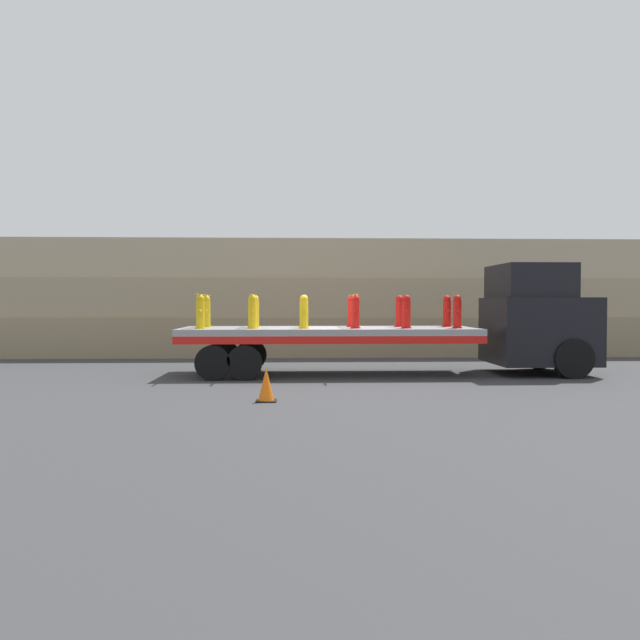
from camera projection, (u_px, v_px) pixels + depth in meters
ground_plane at (329, 374)px, 17.25m from camera, size 120.00×120.00×0.00m
rock_cliff at (319, 298)px, 23.97m from camera, size 60.00×3.30×4.34m
truck_cab at (540, 320)px, 17.44m from camera, size 2.65×2.66×3.05m
flatbed_trailer at (309, 337)px, 17.20m from camera, size 8.08×2.68×1.30m
fire_hydrant_yellow_near_0 at (200, 312)px, 16.50m from camera, size 0.28×0.53×0.90m
fire_hydrant_yellow_far_0 at (206, 311)px, 17.63m from camera, size 0.28×0.53×0.90m
fire_hydrant_yellow_near_1 at (252, 312)px, 16.55m from camera, size 0.28×0.53×0.90m
fire_hydrant_yellow_far_1 at (255, 311)px, 17.69m from camera, size 0.28×0.53×0.90m
fire_hydrant_yellow_near_2 at (304, 312)px, 16.60m from camera, size 0.28×0.53×0.90m
fire_hydrant_yellow_far_2 at (303, 311)px, 17.74m from camera, size 0.28×0.53×0.90m
fire_hydrant_red_near_3 at (355, 312)px, 16.66m from camera, size 0.28×0.53×0.90m
fire_hydrant_red_far_3 at (352, 311)px, 17.79m from camera, size 0.28×0.53×0.90m
fire_hydrant_red_near_4 at (406, 312)px, 16.71m from camera, size 0.28×0.53×0.90m
fire_hydrant_red_far_4 at (399, 311)px, 17.85m from camera, size 0.28×0.53×0.90m
fire_hydrant_red_near_5 at (457, 312)px, 16.76m from camera, size 0.28×0.53×0.90m
fire_hydrant_red_far_5 at (447, 311)px, 17.90m from camera, size 0.28×0.53×0.90m
cargo_strap_rear at (203, 295)px, 17.05m from camera, size 0.05×2.79×0.01m
cargo_strap_middle at (254, 295)px, 17.11m from camera, size 0.05×2.79×0.01m
cargo_strap_front at (353, 295)px, 17.21m from camera, size 0.05×2.79×0.01m
traffic_cone at (266, 385)px, 12.50m from camera, size 0.41×0.41×0.69m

